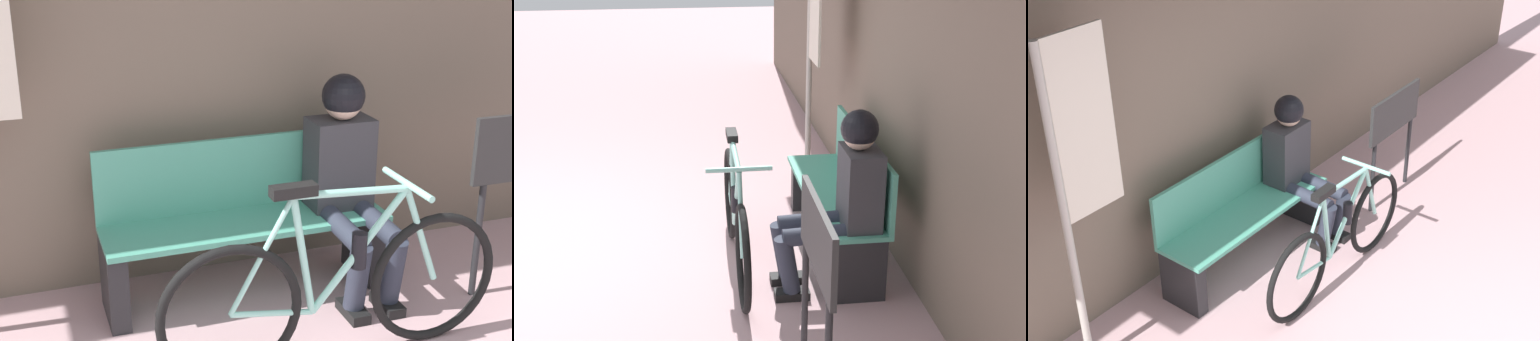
# 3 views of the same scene
# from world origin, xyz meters

# --- Properties ---
(storefront_wall) EXTENTS (12.00, 0.56, 3.20)m
(storefront_wall) POSITION_xyz_m (0.00, 2.71, 1.66)
(storefront_wall) COLOR #756656
(storefront_wall) RESTS_ON ground_plane
(park_bench_near) EXTENTS (1.52, 0.42, 0.84)m
(park_bench_near) POSITION_xyz_m (0.13, 2.32, 0.39)
(park_bench_near) COLOR #51A88E
(park_bench_near) RESTS_ON ground_plane
(bicycle) EXTENTS (1.67, 0.40, 0.89)m
(bicycle) POSITION_xyz_m (0.32, 1.57, 0.37)
(bicycle) COLOR black
(bicycle) RESTS_ON ground_plane
(person_seated) EXTENTS (0.34, 0.66, 1.18)m
(person_seated) POSITION_xyz_m (0.68, 2.20, 0.67)
(person_seated) COLOR #2D3342
(person_seated) RESTS_ON ground_plane
(banner_pole) EXTENTS (0.45, 0.05, 2.18)m
(banner_pole) POSITION_xyz_m (-1.22, 2.35, 1.42)
(banner_pole) COLOR #B7B2A8
(banner_pole) RESTS_ON ground_plane
(signboard) EXTENTS (0.76, 0.04, 1.00)m
(signboard) POSITION_xyz_m (1.59, 1.86, 0.74)
(signboard) COLOR #232326
(signboard) RESTS_ON ground_plane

